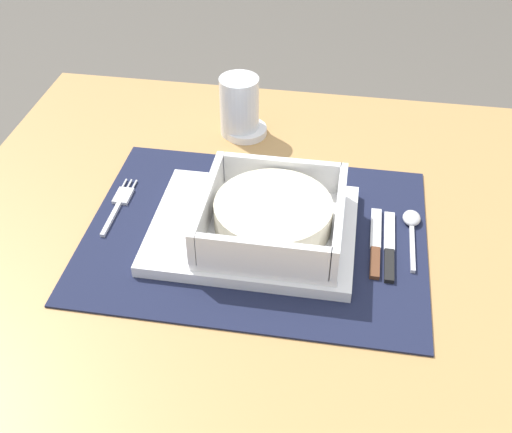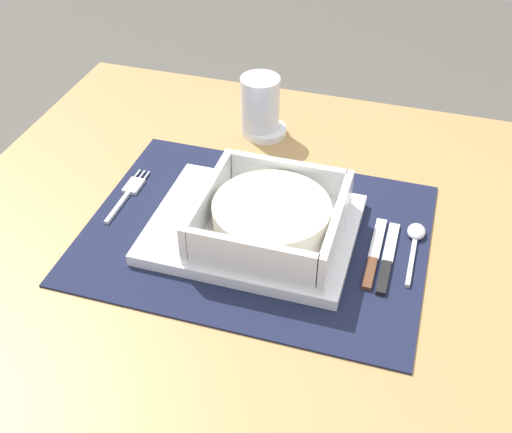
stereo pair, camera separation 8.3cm
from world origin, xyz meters
TOP-DOWN VIEW (x-y plane):
  - dining_table at (0.00, 0.00)m, footprint 0.92×0.75m
  - placemat at (-0.02, -0.02)m, footprint 0.45×0.34m
  - serving_plate at (-0.03, -0.02)m, footprint 0.27×0.21m
  - porridge_bowl at (-0.00, -0.03)m, footprint 0.18×0.18m
  - fork at (-0.22, 0.01)m, footprint 0.02×0.13m
  - spoon at (0.18, 0.02)m, footprint 0.02×0.12m
  - butter_knife at (0.15, -0.03)m, footprint 0.01×0.13m
  - bread_knife at (0.13, -0.03)m, footprint 0.01×0.13m
  - drinking_glass at (-0.09, 0.23)m, footprint 0.06×0.06m
  - condiment_saucer at (-0.08, 0.22)m, footprint 0.07×0.07m

SIDE VIEW (x-z plane):
  - dining_table at x=0.00m, z-range 0.26..1.01m
  - placemat at x=-0.02m, z-range 0.75..0.75m
  - fork at x=-0.22m, z-range 0.75..0.75m
  - butter_knife at x=0.15m, z-range 0.75..0.76m
  - bread_knife at x=0.13m, z-range 0.75..0.76m
  - spoon at x=0.18m, z-range 0.75..0.76m
  - condiment_saucer at x=-0.08m, z-range 0.74..0.78m
  - serving_plate at x=-0.03m, z-range 0.75..0.77m
  - porridge_bowl at x=0.00m, z-range 0.76..0.82m
  - drinking_glass at x=-0.09m, z-range 0.74..0.84m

